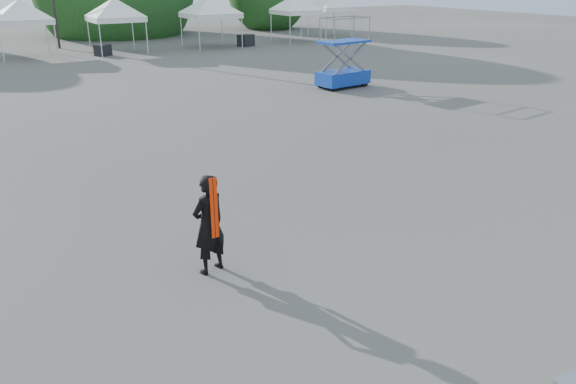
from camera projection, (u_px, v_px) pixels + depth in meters
ground at (233, 239)px, 10.71m from camera, size 120.00×120.00×0.00m
tent_e at (19, 4)px, 32.45m from camera, size 4.40×4.40×3.88m
tent_f at (114, 2)px, 34.14m from camera, size 4.26×4.26×3.88m
tent_g at (210, 0)px, 36.99m from camera, size 4.61×4.61×3.88m
man at (209, 224)px, 9.26m from camera, size 0.72×0.58×1.73m
scissor_lift at (344, 53)px, 24.30m from camera, size 2.41×1.39×2.98m
crate_mid at (103, 50)px, 34.10m from camera, size 1.06×0.96×0.67m
crate_east at (246, 40)px, 38.52m from camera, size 1.21×1.09×0.78m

